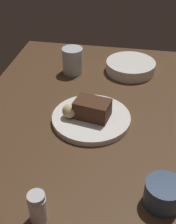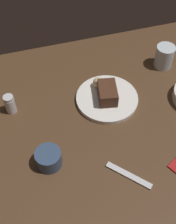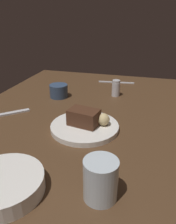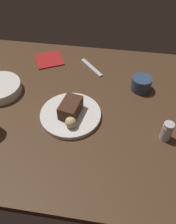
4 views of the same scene
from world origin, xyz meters
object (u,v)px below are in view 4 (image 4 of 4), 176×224
at_px(dessert_plate, 71,115).
at_px(bread_roll, 71,122).
at_px(coffee_cup, 141,84).
at_px(dessert_spoon, 92,68).
at_px(chocolate_cake_slice, 71,108).
at_px(salt_shaker, 167,131).
at_px(folded_napkin, 49,60).

distance_m(dessert_plate, bread_roll, 0.07).
bearing_deg(coffee_cup, dessert_plate, -142.50).
distance_m(coffee_cup, dessert_spoon, 0.25).
bearing_deg(bread_roll, chocolate_cake_slice, 102.07).
relative_size(chocolate_cake_slice, salt_shaker, 1.31).
xyz_separation_m(dessert_spoon, folded_napkin, (-0.21, 0.03, -0.00)).
height_order(chocolate_cake_slice, dessert_spoon, chocolate_cake_slice).
bearing_deg(chocolate_cake_slice, salt_shaker, -8.68).
distance_m(chocolate_cake_slice, dessert_spoon, 0.31).
bearing_deg(dessert_plate, bread_roll, -76.31).
bearing_deg(coffee_cup, dessert_spoon, 153.41).
relative_size(bread_roll, coffee_cup, 0.50).
bearing_deg(coffee_cup, salt_shaker, -71.00).
bearing_deg(coffee_cup, chocolate_cake_slice, -142.83).
relative_size(bread_roll, dessert_spoon, 0.27).
xyz_separation_m(bread_roll, dessert_spoon, (0.02, 0.37, -0.03)).
bearing_deg(dessert_spoon, salt_shaker, -1.85).
xyz_separation_m(dessert_plate, folded_napkin, (-0.17, 0.34, -0.01)).
height_order(bread_roll, folded_napkin, bread_roll).
bearing_deg(folded_napkin, coffee_cup, -18.25).
distance_m(bread_roll, folded_napkin, 0.44).
xyz_separation_m(dessert_plate, salt_shaker, (0.34, -0.05, 0.03)).
distance_m(chocolate_cake_slice, coffee_cup, 0.32).
bearing_deg(dessert_spoon, dessert_plate, -48.80).
xyz_separation_m(bread_roll, salt_shaker, (0.32, 0.01, -0.00)).
distance_m(coffee_cup, folded_napkin, 0.45).
bearing_deg(folded_napkin, chocolate_cake_slice, -62.27).
bearing_deg(salt_shaker, bread_roll, -178.01).
bearing_deg(dessert_spoon, bread_roll, -45.52).
distance_m(chocolate_cake_slice, salt_shaker, 0.34).
bearing_deg(bread_roll, dessert_spoon, 87.06).
bearing_deg(bread_roll, coffee_cup, 46.73).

